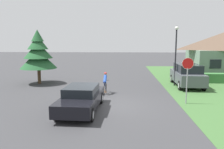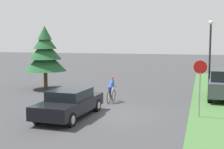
# 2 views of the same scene
# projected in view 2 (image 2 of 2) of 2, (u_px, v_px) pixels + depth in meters

# --- Properties ---
(ground_plane) EXTENTS (140.00, 140.00, 0.00)m
(ground_plane) POSITION_uv_depth(u_px,v_px,m) (105.00, 114.00, 16.00)
(ground_plane) COLOR #38383A
(sedan_left_lane) EXTENTS (2.04, 4.78, 1.39)m
(sedan_left_lane) POSITION_uv_depth(u_px,v_px,m) (70.00, 103.00, 15.39)
(sedan_left_lane) COLOR black
(sedan_left_lane) RESTS_ON ground
(cyclist) EXTENTS (0.44, 1.69, 1.57)m
(cyclist) POSITION_uv_depth(u_px,v_px,m) (111.00, 90.00, 19.09)
(cyclist) COLOR black
(cyclist) RESTS_ON ground
(stop_sign) EXTENTS (0.70, 0.07, 2.84)m
(stop_sign) POSITION_uv_depth(u_px,v_px,m) (200.00, 77.00, 15.24)
(stop_sign) COLOR gray
(stop_sign) RESTS_ON ground
(street_lamp) EXTENTS (0.31, 0.31, 5.15)m
(street_lamp) POSITION_uv_depth(u_px,v_px,m) (210.00, 49.00, 20.42)
(street_lamp) COLOR black
(street_lamp) RESTS_ON ground
(conifer_tall_near) EXTENTS (3.26, 3.26, 4.89)m
(conifer_tall_near) POSITION_uv_depth(u_px,v_px,m) (45.00, 54.00, 24.09)
(conifer_tall_near) COLOR #4C3823
(conifer_tall_near) RESTS_ON ground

